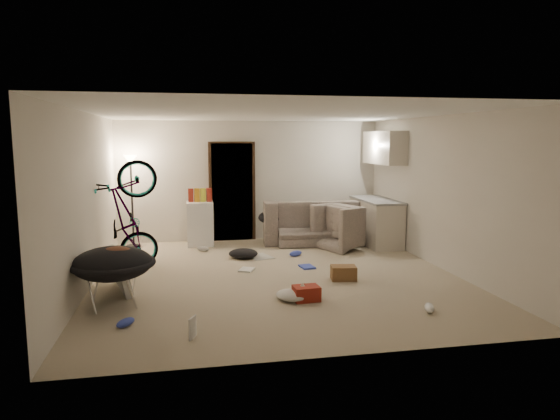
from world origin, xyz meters
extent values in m
cube|color=tan|center=(0.00, 0.00, -0.01)|extent=(5.50, 6.00, 0.02)
cube|color=white|center=(0.00, 0.00, 2.51)|extent=(5.50, 6.00, 0.02)
cube|color=beige|center=(0.00, 3.01, 1.25)|extent=(5.50, 0.02, 2.50)
cube|color=beige|center=(0.00, -3.01, 1.25)|extent=(5.50, 0.02, 2.50)
cube|color=beige|center=(-2.76, 0.00, 1.25)|extent=(0.02, 6.00, 2.50)
cube|color=beige|center=(2.76, 0.00, 1.25)|extent=(0.02, 6.00, 2.50)
cube|color=black|center=(-0.40, 2.97, 1.02)|extent=(0.85, 0.10, 2.04)
cube|color=black|center=(-0.40, 2.94, 1.02)|extent=(0.97, 0.04, 2.10)
cylinder|color=black|center=(-2.40, 2.65, 0.01)|extent=(0.28, 0.28, 0.03)
cylinder|color=black|center=(-2.40, 2.65, 0.85)|extent=(0.04, 0.04, 1.70)
cone|color=#FFE0A5|center=(-2.40, 2.65, 1.72)|extent=(0.24, 0.24, 0.18)
cube|color=beige|center=(2.43, 2.00, 0.44)|extent=(0.60, 1.50, 0.88)
cube|color=gray|center=(2.43, 2.00, 0.90)|extent=(0.64, 1.54, 0.04)
cube|color=beige|center=(2.56, 2.00, 1.95)|extent=(0.38, 1.40, 0.65)
imported|color=#343B34|center=(1.31, 2.45, 0.33)|extent=(2.31, 1.03, 0.66)
imported|color=#343B34|center=(1.80, 1.81, 0.31)|extent=(1.16, 1.23, 0.63)
imported|color=black|center=(-2.30, 0.84, 0.48)|extent=(1.92, 1.06, 1.05)
imported|color=maroon|center=(-1.37, -2.36, 0.01)|extent=(0.29, 0.27, 0.02)
cube|color=white|center=(-1.09, 2.55, 0.44)|extent=(0.52, 0.52, 0.88)
cube|color=maroon|center=(-1.26, 2.55, 1.00)|extent=(0.10, 0.07, 0.30)
cube|color=orange|center=(-1.14, 2.55, 1.00)|extent=(0.11, 0.09, 0.30)
cube|color=yellow|center=(-1.02, 2.55, 1.00)|extent=(0.11, 0.09, 0.30)
cube|color=maroon|center=(-0.90, 2.55, 1.00)|extent=(0.11, 0.09, 0.30)
cylinder|color=silver|center=(-2.30, -1.00, 0.25)|extent=(0.71, 0.71, 0.50)
ellipsoid|color=black|center=(-2.30, -1.00, 0.55)|extent=(0.99, 0.99, 0.42)
torus|color=black|center=(-2.30, -1.00, 0.55)|extent=(1.07, 1.07, 0.08)
ellipsoid|color=#532B1C|center=(-2.25, -1.03, 0.66)|extent=(0.53, 0.46, 0.22)
ellipsoid|color=black|center=(0.36, 2.45, 0.54)|extent=(0.59, 0.49, 0.28)
cube|color=silver|center=(-2.30, -0.37, 0.29)|extent=(0.46, 0.92, 0.60)
cube|color=brown|center=(0.96, -0.41, 0.11)|extent=(0.41, 0.32, 0.21)
cube|color=maroon|center=(0.16, -1.27, 0.10)|extent=(0.35, 0.27, 0.20)
cylinder|color=beige|center=(0.12, -1.25, 0.08)|extent=(0.17, 0.17, 0.17)
cone|color=beige|center=(0.12, -1.25, 0.20)|extent=(0.09, 0.09, 0.07)
cube|color=#B2AEA5|center=(-0.07, 1.31, 0.00)|extent=(0.53, 0.60, 0.01)
cube|color=#3244B6|center=(0.59, 0.39, 0.01)|extent=(0.25, 0.31, 0.03)
cube|color=silver|center=(-0.42, 0.40, 0.01)|extent=(0.31, 0.34, 0.03)
ellipsoid|color=#3244B6|center=(0.58, 1.23, 0.05)|extent=(0.30, 0.22, 0.10)
ellipsoid|color=slate|center=(-1.07, 1.95, 0.05)|extent=(0.28, 0.27, 0.10)
ellipsoid|color=#3244B6|center=(-2.08, -1.79, 0.05)|extent=(0.25, 0.27, 0.10)
ellipsoid|color=white|center=(1.55, -1.98, 0.05)|extent=(0.21, 0.30, 0.10)
ellipsoid|color=black|center=(-0.37, 1.27, 0.08)|extent=(0.58, 0.52, 0.17)
ellipsoid|color=silver|center=(-0.02, -1.22, 0.07)|extent=(0.58, 0.58, 0.14)
camera|label=1|loc=(-1.38, -7.45, 2.10)|focal=32.00mm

